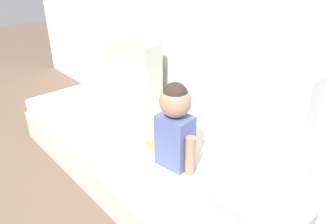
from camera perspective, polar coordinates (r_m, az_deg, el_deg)
The scene contains 8 objects.
ground_plane at distance 2.43m, azimuth -2.62°, elevation -11.69°, with size 12.00×12.00×0.00m, color brown.
back_wall at distance 2.32m, azimuth 8.14°, elevation 17.10°, with size 5.61×0.10×2.25m, color silver.
couch at distance 2.32m, azimuth -2.71°, elevation -8.23°, with size 2.41×0.87×0.36m.
throw_pillow_left at distance 2.78m, azimuth -6.22°, elevation 7.76°, with size 0.59×0.16×0.48m, color #99A393.
throw_pillow_right at distance 1.92m, azimuth 17.67°, elevation -0.75°, with size 0.45×0.16×0.60m, color #B2BCC6.
toddler at distance 1.81m, azimuth 1.23°, elevation -2.04°, with size 0.30×0.18×0.52m.
banana at distance 2.08m, azimuth -2.43°, elevation -6.02°, with size 0.17×0.04×0.04m, color yellow.
folded_blanket at distance 1.63m, azimuth 15.79°, elevation -16.56°, with size 0.40×0.28×0.11m, color #8E9EB2.
Camera 1 is at (1.48, -1.18, 1.52)m, focal length 34.88 mm.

